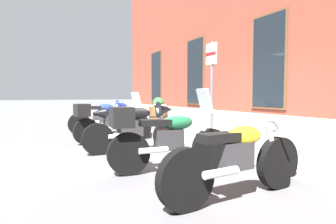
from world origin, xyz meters
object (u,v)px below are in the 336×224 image
object	(u,v)px
motorcycle_yellow_naked	(238,158)
barrel_planter	(158,114)
motorcycle_silver_touring	(111,121)
parking_sign	(212,78)
motorcycle_green_touring	(165,137)
motorcycle_blue_sport	(105,116)
motorcycle_black_sport	(138,125)

from	to	relation	value
motorcycle_yellow_naked	barrel_planter	distance (m)	7.14
motorcycle_silver_touring	barrel_planter	size ratio (longest dim) A/B	2.14
motorcycle_yellow_naked	parking_sign	xyz separation A→B (m)	(-2.55, 1.34, 1.09)
motorcycle_yellow_naked	parking_sign	bearing A→B (deg)	152.27
motorcycle_green_touring	parking_sign	xyz separation A→B (m)	(-1.09, 1.59, 1.01)
motorcycle_blue_sport	motorcycle_yellow_naked	distance (m)	6.32
motorcycle_blue_sport	motorcycle_silver_touring	xyz separation A→B (m)	(1.68, -0.24, -0.04)
motorcycle_silver_touring	motorcycle_yellow_naked	size ratio (longest dim) A/B	1.00
motorcycle_blue_sport	motorcycle_green_touring	bearing A→B (deg)	-2.08
motorcycle_yellow_naked	barrel_planter	bearing A→B (deg)	163.87
motorcycle_green_touring	barrel_planter	xyz separation A→B (m)	(-5.40, 2.24, -0.01)
motorcycle_silver_touring	parking_sign	bearing A→B (deg)	38.47
barrel_planter	motorcycle_green_touring	bearing A→B (deg)	-22.51
motorcycle_silver_touring	motorcycle_black_sport	bearing A→B (deg)	8.60
motorcycle_silver_touring	motorcycle_black_sport	size ratio (longest dim) A/B	0.98
motorcycle_silver_touring	parking_sign	distance (m)	2.86
motorcycle_blue_sport	motorcycle_black_sport	size ratio (longest dim) A/B	0.94
motorcycle_silver_touring	motorcycle_green_touring	xyz separation A→B (m)	(3.18, 0.06, 0.01)
motorcycle_blue_sport	motorcycle_yellow_naked	size ratio (longest dim) A/B	0.96
motorcycle_blue_sport	motorcycle_silver_touring	world-z (taller)	motorcycle_silver_touring
motorcycle_yellow_naked	parking_sign	size ratio (longest dim) A/B	0.96
parking_sign	barrel_planter	world-z (taller)	parking_sign
motorcycle_black_sport	barrel_planter	world-z (taller)	barrel_planter
motorcycle_green_touring	parking_sign	world-z (taller)	parking_sign
parking_sign	motorcycle_black_sport	bearing A→B (deg)	-113.66
motorcycle_blue_sport	barrel_planter	world-z (taller)	barrel_planter
motorcycle_black_sport	barrel_planter	distance (m)	4.23
motorcycle_green_touring	parking_sign	distance (m)	2.18
parking_sign	barrel_planter	size ratio (longest dim) A/B	2.21
motorcycle_silver_touring	motorcycle_green_touring	size ratio (longest dim) A/B	1.03
motorcycle_yellow_naked	barrel_planter	size ratio (longest dim) A/B	2.13
motorcycle_black_sport	motorcycle_silver_touring	bearing A→B (deg)	-171.40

